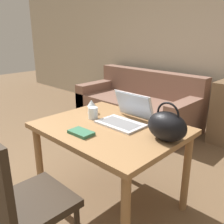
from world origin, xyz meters
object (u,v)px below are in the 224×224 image
object	(u,v)px
wine_glass	(91,104)
laptop	(127,115)
handbag	(167,126)
couch	(138,106)
chair	(18,198)
drinking_glass	(93,113)

from	to	relation	value
wine_glass	laptop	bearing A→B (deg)	5.91
handbag	couch	bearing A→B (deg)	132.99
chair	laptop	distance (m)	1.00
laptop	chair	bearing A→B (deg)	-88.81
drinking_glass	handbag	size ratio (longest dim) A/B	0.35
chair	couch	xyz separation A→B (m)	(-1.11, 2.51, -0.24)
laptop	wine_glass	xyz separation A→B (m)	(-0.39, -0.04, 0.02)
laptop	couch	bearing A→B (deg)	125.24
couch	wine_glass	world-z (taller)	wine_glass
drinking_glass	handbag	world-z (taller)	handbag
drinking_glass	chair	bearing A→B (deg)	-71.19
drinking_glass	wine_glass	xyz separation A→B (m)	(-0.12, 0.09, 0.04)
couch	laptop	world-z (taller)	laptop
laptop	drinking_glass	size ratio (longest dim) A/B	3.77
chair	drinking_glass	xyz separation A→B (m)	(-0.28, 0.84, 0.24)
couch	wine_glass	distance (m)	1.82
chair	drinking_glass	world-z (taller)	chair
couch	laptop	size ratio (longest dim) A/B	5.20
wine_glass	handbag	bearing A→B (deg)	-2.50
couch	handbag	xyz separation A→B (m)	(1.51, -1.62, 0.54)
couch	drinking_glass	bearing A→B (deg)	-63.71
drinking_glass	handbag	xyz separation A→B (m)	(0.68, 0.05, 0.05)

